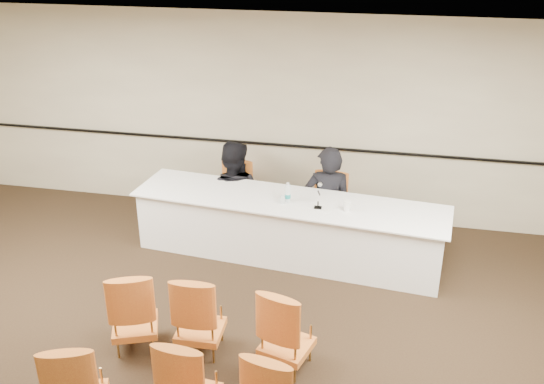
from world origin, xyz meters
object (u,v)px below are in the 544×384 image
at_px(panelist_second, 233,200).
at_px(drinking_glass, 282,200).
at_px(coffee_cup, 347,206).
at_px(aud_chair_front_right, 287,328).
at_px(panelist_main_chair, 327,209).
at_px(microphone, 318,198).
at_px(panelist_main, 327,209).
at_px(panelist_second_chair, 233,196).
at_px(aud_chair_front_left, 133,308).
at_px(panel_table, 288,228).
at_px(aud_chair_front_mid, 199,312).
at_px(water_bottle, 288,192).
at_px(aud_chair_back_left, 76,381).
at_px(aud_chair_back_mid, 189,378).

height_order(panelist_second, drinking_glass, panelist_second).
relative_size(coffee_cup, aud_chair_front_right, 0.14).
distance_m(panelist_main_chair, panelist_second, 1.40).
relative_size(microphone, coffee_cup, 2.15).
relative_size(panelist_main, panelist_second_chair, 1.93).
height_order(panelist_second, aud_chair_front_left, panelist_second).
height_order(panel_table, aud_chair_front_mid, aud_chair_front_mid).
bearing_deg(microphone, aud_chair_front_left, -130.14).
bearing_deg(aud_chair_front_left, panel_table, 39.39).
xyz_separation_m(panel_table, panelist_main_chair, (0.45, 0.55, 0.06)).
relative_size(panelist_second, aud_chair_front_right, 1.91).
height_order(drinking_glass, aud_chair_front_mid, aud_chair_front_mid).
xyz_separation_m(aud_chair_front_left, aud_chair_front_right, (1.62, 0.01, 0.00)).
xyz_separation_m(water_bottle, aud_chair_front_mid, (-0.53, -2.07, -0.48)).
relative_size(panelist_second, aud_chair_front_mid, 1.91).
distance_m(panelist_main_chair, aud_chair_back_left, 4.21).
bearing_deg(aud_chair_front_right, panelist_second_chair, 130.85).
bearing_deg(coffee_cup, panelist_second_chair, 153.62).
distance_m(panelist_second_chair, coffee_cup, 1.96).
distance_m(panelist_main_chair, water_bottle, 0.88).
height_order(aud_chair_back_left, aud_chair_back_mid, same).
height_order(panelist_main, panelist_second, panelist_main).
xyz_separation_m(aud_chair_front_right, aud_chair_back_left, (-1.67, -1.12, 0.00)).
bearing_deg(panelist_second, panelist_main_chair, 174.62).
height_order(panelist_main, coffee_cup, panelist_main).
xyz_separation_m(panelist_main, aud_chair_front_mid, (-0.98, -2.66, -0.00)).
height_order(coffee_cup, aud_chair_back_mid, coffee_cup).
height_order(panelist_second_chair, aud_chair_front_right, same).
bearing_deg(panelist_second, panel_table, 144.05).
bearing_deg(coffee_cup, microphone, -179.35).
height_order(panelist_main, microphone, panelist_main).
height_order(aud_chair_front_mid, aud_chair_front_right, same).
bearing_deg(aud_chair_front_mid, aud_chair_back_left, -124.29).
relative_size(panel_table, drinking_glass, 41.11).
relative_size(panel_table, aud_chair_back_mid, 4.33).
relative_size(coffee_cup, aud_chair_front_left, 0.14).
relative_size(microphone, water_bottle, 1.14).
xyz_separation_m(aud_chair_front_left, aud_chair_back_left, (-0.05, -1.12, 0.00)).
relative_size(panelist_second_chair, aud_chair_back_left, 1.00).
height_order(panelist_main, drinking_glass, panelist_main).
bearing_deg(panelist_second_chair, panelist_second, 0.00).
height_order(microphone, coffee_cup, microphone).
relative_size(aud_chair_front_left, aud_chair_back_left, 1.00).
distance_m(panel_table, coffee_cup, 0.92).
distance_m(panelist_main_chair, aud_chair_front_left, 3.20).
bearing_deg(panelist_second_chair, aud_chair_back_mid, -74.76).
bearing_deg(aud_chair_back_left, aud_chair_back_mid, -4.79).
height_order(panelist_second, coffee_cup, panelist_second).
xyz_separation_m(drinking_glass, coffee_cup, (0.83, -0.05, 0.02)).
distance_m(water_bottle, aud_chair_front_mid, 2.19).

